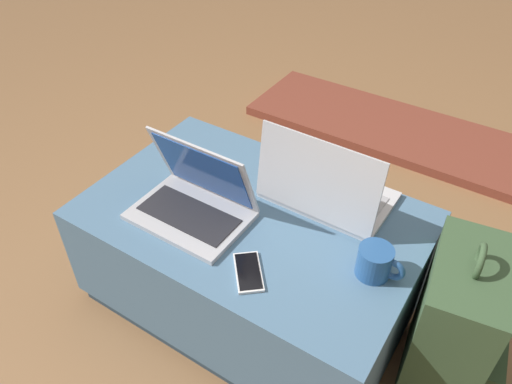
{
  "coord_description": "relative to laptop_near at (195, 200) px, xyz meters",
  "views": [
    {
      "loc": [
        0.61,
        -0.92,
        1.41
      ],
      "look_at": [
        0.01,
        0.01,
        0.48
      ],
      "focal_mm": 35.0,
      "sensor_mm": 36.0,
      "label": 1
    }
  ],
  "objects": [
    {
      "name": "laptop_near",
      "position": [
        0.0,
        0.0,
        0.0
      ],
      "size": [
        0.34,
        0.24,
        0.24
      ],
      "rotation": [
        0.0,
        0.0,
        -0.01
      ],
      "color": "#B7B7BC",
      "rests_on": "ottoman"
    },
    {
      "name": "backpack",
      "position": [
        0.78,
        0.14,
        -0.21
      ],
      "size": [
        0.28,
        0.35,
        0.57
      ],
      "rotation": [
        0.0,
        0.0,
        1.71
      ],
      "color": "#385133",
      "rests_on": "ground_plane"
    },
    {
      "name": "coffee_mug",
      "position": [
        0.54,
        0.07,
        -0.01
      ],
      "size": [
        0.13,
        0.09,
        0.09
      ],
      "color": "#285693",
      "rests_on": "ottoman"
    },
    {
      "name": "ground_plane",
      "position": [
        0.14,
        0.09,
        -0.45
      ],
      "size": [
        14.0,
        14.0,
        0.0
      ],
      "primitive_type": "plane",
      "color": "olive"
    },
    {
      "name": "laptop_far",
      "position": [
        0.3,
        0.25,
        0.0
      ],
      "size": [
        0.38,
        0.25,
        0.26
      ],
      "rotation": [
        0.0,
        0.0,
        3.13
      ],
      "color": "silver",
      "rests_on": "ottoman"
    },
    {
      "name": "fireplace_hearth",
      "position": [
        0.14,
        1.35,
        -0.43
      ],
      "size": [
        1.4,
        0.5,
        0.04
      ],
      "color": "brown",
      "rests_on": "ground_plane"
    },
    {
      "name": "ottoman",
      "position": [
        0.14,
        0.09,
        -0.25
      ],
      "size": [
        1.01,
        0.66,
        0.4
      ],
      "color": "#2A3D4E",
      "rests_on": "ground_plane"
    },
    {
      "name": "cell_phone",
      "position": [
        0.26,
        -0.11,
        -0.05
      ],
      "size": [
        0.14,
        0.15,
        0.01
      ],
      "rotation": [
        0.0,
        0.0,
        3.85
      ],
      "color": "white",
      "rests_on": "ottoman"
    }
  ]
}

